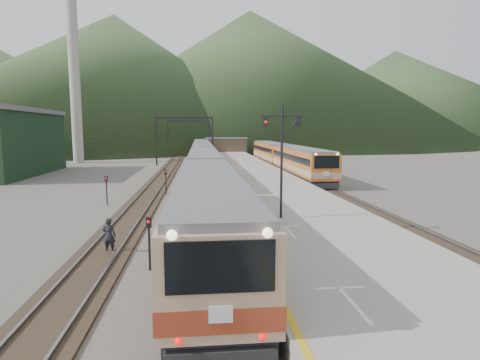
{
  "coord_description": "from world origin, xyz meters",
  "views": [
    {
      "loc": [
        -0.43,
        -12.27,
        5.85
      ],
      "look_at": [
        2.66,
        18.21,
        2.0
      ],
      "focal_mm": 30.0,
      "sensor_mm": 36.0,
      "label": 1
    }
  ],
  "objects": [
    {
      "name": "short_signal_a",
      "position": [
        -2.55,
        4.22,
        1.46
      ],
      "size": [
        0.25,
        0.21,
        2.27
      ],
      "color": "black",
      "rests_on": "ground"
    },
    {
      "name": "signal_mast",
      "position": [
        4.02,
        9.18,
        4.79
      ],
      "size": [
        2.2,
        0.19,
        6.16
      ],
      "color": "black",
      "rests_on": "platform"
    },
    {
      "name": "track_far",
      "position": [
        -5.0,
        40.0,
        0.07
      ],
      "size": [
        2.6,
        200.0,
        0.23
      ],
      "color": "black",
      "rests_on": "ground"
    },
    {
      "name": "main_train",
      "position": [
        0.0,
        37.29,
        2.06
      ],
      "size": [
        2.99,
        81.97,
        3.65
      ],
      "color": "tan",
      "rests_on": "track_main"
    },
    {
      "name": "gantry_far",
      "position": [
        -2.85,
        80.0,
        5.59
      ],
      "size": [
        9.55,
        0.25,
        8.0
      ],
      "color": "black",
      "rests_on": "ground"
    },
    {
      "name": "track_main",
      "position": [
        0.0,
        40.0,
        0.07
      ],
      "size": [
        2.6,
        200.0,
        0.23
      ],
      "color": "black",
      "rests_on": "ground"
    },
    {
      "name": "gantry_near",
      "position": [
        -2.85,
        55.0,
        5.59
      ],
      "size": [
        9.55,
        0.25,
        8.0
      ],
      "color": "black",
      "rests_on": "ground"
    },
    {
      "name": "hill_a",
      "position": [
        -40.0,
        190.0,
        30.0
      ],
      "size": [
        180.0,
        180.0,
        60.0
      ],
      "primitive_type": "cone",
      "color": "#2A4325",
      "rests_on": "ground"
    },
    {
      "name": "hill_b",
      "position": [
        30.0,
        230.0,
        37.5
      ],
      "size": [
        220.0,
        220.0,
        75.0
      ],
      "primitive_type": "cone",
      "color": "#2A4325",
      "rests_on": "ground"
    },
    {
      "name": "short_signal_c",
      "position": [
        -7.69,
        19.61,
        1.46
      ],
      "size": [
        0.25,
        0.2,
        2.27
      ],
      "color": "black",
      "rests_on": "ground"
    },
    {
      "name": "second_train",
      "position": [
        11.5,
        44.41,
        2.03
      ],
      "size": [
        2.94,
        40.09,
        3.59
      ],
      "color": "#BD6426",
      "rests_on": "track_second"
    },
    {
      "name": "smokestack",
      "position": [
        -22.0,
        62.0,
        15.0
      ],
      "size": [
        1.8,
        1.8,
        30.0
      ],
      "primitive_type": "cylinder",
      "color": "#9E998E",
      "rests_on": "ground"
    },
    {
      "name": "station_shed",
      "position": [
        5.6,
        78.0,
        2.57
      ],
      "size": [
        9.4,
        4.4,
        3.1
      ],
      "color": "brown",
      "rests_on": "platform"
    },
    {
      "name": "short_signal_b",
      "position": [
        -3.5,
        24.27,
        1.46
      ],
      "size": [
        0.23,
        0.17,
        2.27
      ],
      "color": "black",
      "rests_on": "ground"
    },
    {
      "name": "track_second",
      "position": [
        11.5,
        40.0,
        0.07
      ],
      "size": [
        2.6,
        200.0,
        0.23
      ],
      "color": "black",
      "rests_on": "ground"
    },
    {
      "name": "hill_c",
      "position": [
        110.0,
        210.0,
        25.0
      ],
      "size": [
        160.0,
        160.0,
        50.0
      ],
      "primitive_type": "cone",
      "color": "#2A4325",
      "rests_on": "ground"
    },
    {
      "name": "ground",
      "position": [
        0.0,
        0.0,
        0.0
      ],
      "size": [
        400.0,
        400.0,
        0.0
      ],
      "primitive_type": "plane",
      "color": "#47423D",
      "rests_on": "ground"
    },
    {
      "name": "platform",
      "position": [
        5.6,
        38.0,
        0.5
      ],
      "size": [
        8.0,
        100.0,
        1.0
      ],
      "primitive_type": "cube",
      "color": "gray",
      "rests_on": "ground"
    },
    {
      "name": "worker",
      "position": [
        -4.76,
        6.84,
        0.85
      ],
      "size": [
        0.67,
        0.49,
        1.71
      ],
      "primitive_type": "imported",
      "rotation": [
        0.0,
        0.0,
        3.0
      ],
      "color": "black",
      "rests_on": "ground"
    }
  ]
}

